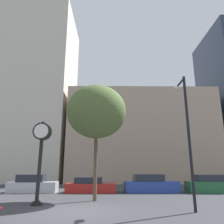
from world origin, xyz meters
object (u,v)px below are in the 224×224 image
at_px(street_clock, 41,145).
at_px(bare_tree, 96,112).
at_px(car_green, 213,185).
at_px(car_red, 91,186).
at_px(car_blue, 150,185).
at_px(car_silver, 33,185).
at_px(street_lamp_right, 185,120).

relative_size(street_clock, bare_tree, 0.62).
bearing_deg(car_green, car_red, 179.61).
distance_m(street_clock, car_green, 14.37).
relative_size(car_red, bare_tree, 0.54).
distance_m(car_blue, bare_tree, 8.38).
bearing_deg(car_red, street_clock, -110.04).
relative_size(car_green, bare_tree, 0.59).
xyz_separation_m(car_silver, car_blue, (9.98, -0.03, 0.01)).
xyz_separation_m(car_red, bare_tree, (0.69, -4.93, 5.18)).
distance_m(car_silver, car_red, 4.90).
bearing_deg(car_green, street_clock, -152.16).
relative_size(street_clock, car_blue, 1.03).
bearing_deg(car_green, car_silver, 179.83).
relative_size(car_green, street_lamp_right, 0.66).
relative_size(street_lamp_right, bare_tree, 0.89).
distance_m(street_clock, street_lamp_right, 8.18).
bearing_deg(car_red, street_lamp_right, -56.54).
bearing_deg(car_blue, street_clock, -140.56).
xyz_separation_m(street_clock, bare_tree, (3.07, 1.67, 2.44)).
distance_m(car_red, car_blue, 5.09).
bearing_deg(car_blue, car_red, 178.36).
height_order(car_silver, bare_tree, bare_tree).
bearing_deg(street_lamp_right, car_silver, 141.17).
relative_size(car_silver, car_red, 0.98).
bearing_deg(bare_tree, car_red, 97.95).
height_order(car_red, car_blue, car_blue).
bearing_deg(street_clock, car_green, 26.47).
bearing_deg(car_silver, car_red, -4.09).
distance_m(car_red, car_green, 10.27).
xyz_separation_m(street_lamp_right, bare_tree, (-4.85, 3.38, 1.30)).
height_order(street_lamp_right, bare_tree, bare_tree).
height_order(street_clock, bare_tree, bare_tree).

